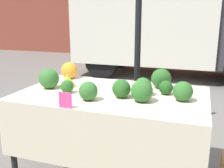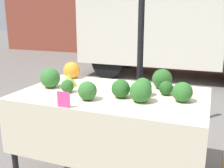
# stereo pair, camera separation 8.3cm
# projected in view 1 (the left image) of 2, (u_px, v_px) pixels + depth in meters

# --- Properties ---
(tent_pole) EXTENTS (0.07, 0.07, 2.41)m
(tent_pole) POSITION_uv_depth(u_px,v_px,m) (138.00, 39.00, 2.97)
(tent_pole) COLOR black
(tent_pole) RESTS_ON ground_plane
(parked_truck) EXTENTS (4.71, 1.83, 2.43)m
(parked_truck) POSITION_uv_depth(u_px,v_px,m) (167.00, 23.00, 6.34)
(parked_truck) COLOR silver
(parked_truck) RESTS_ON ground_plane
(market_table) EXTENTS (1.61, 0.98, 0.81)m
(market_table) POSITION_uv_depth(u_px,v_px,m) (110.00, 106.00, 2.23)
(market_table) COLOR beige
(market_table) RESTS_ON ground_plane
(orange_cauliflower) EXTENTS (0.18, 0.18, 0.18)m
(orange_cauliflower) POSITION_uv_depth(u_px,v_px,m) (69.00, 70.00, 2.78)
(orange_cauliflower) COLOR orange
(orange_cauliflower) RESTS_ON market_table
(romanesco_head) EXTENTS (0.16, 0.16, 0.13)m
(romanesco_head) POSITION_uv_depth(u_px,v_px,m) (68.00, 80.00, 2.46)
(romanesco_head) COLOR #93B238
(romanesco_head) RESTS_ON market_table
(broccoli_head_0) EXTENTS (0.11, 0.11, 0.11)m
(broccoli_head_0) POSITION_uv_depth(u_px,v_px,m) (67.00, 87.00, 2.25)
(broccoli_head_0) COLOR #285B23
(broccoli_head_0) RESTS_ON market_table
(broccoli_head_1) EXTENTS (0.15, 0.15, 0.15)m
(broccoli_head_1) POSITION_uv_depth(u_px,v_px,m) (88.00, 91.00, 2.05)
(broccoli_head_1) COLOR #336B2D
(broccoli_head_1) RESTS_ON market_table
(broccoli_head_2) EXTENTS (0.16, 0.16, 0.16)m
(broccoli_head_2) POSITION_uv_depth(u_px,v_px,m) (183.00, 91.00, 2.03)
(broccoli_head_2) COLOR #2D6628
(broccoli_head_2) RESTS_ON market_table
(broccoli_head_3) EXTENTS (0.18, 0.18, 0.18)m
(broccoli_head_3) POSITION_uv_depth(u_px,v_px,m) (161.00, 78.00, 2.40)
(broccoli_head_3) COLOR #285B23
(broccoli_head_3) RESTS_ON market_table
(broccoli_head_4) EXTENTS (0.17, 0.17, 0.17)m
(broccoli_head_4) POSITION_uv_depth(u_px,v_px,m) (142.00, 91.00, 2.01)
(broccoli_head_4) COLOR #2D6628
(broccoli_head_4) RESTS_ON market_table
(broccoli_head_5) EXTENTS (0.18, 0.18, 0.18)m
(broccoli_head_5) POSITION_uv_depth(u_px,v_px,m) (49.00, 79.00, 2.39)
(broccoli_head_5) COLOR #336B2D
(broccoli_head_5) RESTS_ON market_table
(broccoli_head_6) EXTENTS (0.15, 0.15, 0.15)m
(broccoli_head_6) POSITION_uv_depth(u_px,v_px,m) (143.00, 86.00, 2.19)
(broccoli_head_6) COLOR #2D6628
(broccoli_head_6) RESTS_ON market_table
(broccoli_head_7) EXTENTS (0.15, 0.15, 0.15)m
(broccoli_head_7) POSITION_uv_depth(u_px,v_px,m) (121.00, 89.00, 2.12)
(broccoli_head_7) COLOR #285B23
(broccoli_head_7) RESTS_ON market_table
(broccoli_head_8) EXTENTS (0.12, 0.12, 0.12)m
(broccoli_head_8) POSITION_uv_depth(u_px,v_px,m) (166.00, 88.00, 2.21)
(broccoli_head_8) COLOR #23511E
(broccoli_head_8) RESTS_ON market_table
(price_sign) EXTENTS (0.10, 0.01, 0.12)m
(price_sign) POSITION_uv_depth(u_px,v_px,m) (65.00, 100.00, 1.88)
(price_sign) COLOR #EF4793
(price_sign) RESTS_ON market_table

